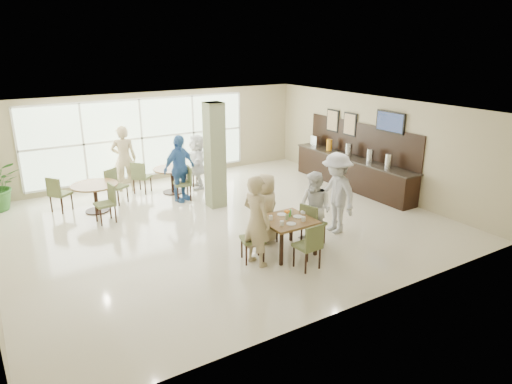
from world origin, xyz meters
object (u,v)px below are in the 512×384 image
round_table_left (95,190)px  teen_left (256,221)px  teen_far (266,208)px  adult_b (197,161)px  teen_standing (336,193)px  adult_a (179,168)px  main_table (287,223)px  adult_standing (124,159)px  round_table_right (172,174)px  buffet_counter (352,170)px  teen_right (315,209)px

round_table_left → teen_left: (2.02, -4.74, 0.33)m
teen_far → adult_b: size_ratio=0.95×
teen_standing → adult_a: 4.54m
round_table_left → adult_b: bearing=9.1°
main_table → adult_standing: bearing=105.5°
adult_b → round_table_right: bearing=-68.3°
main_table → adult_standing: size_ratio=0.52×
round_table_right → teen_standing: 5.22m
main_table → teen_left: 0.86m
round_table_left → adult_b: (3.15, 0.50, 0.23)m
adult_a → round_table_left: bearing=149.6°
teen_far → teen_standing: teen_standing is taller
round_table_right → teen_left: teen_left is taller
main_table → buffet_counter: (4.34, 2.68, -0.11)m
adult_standing → buffet_counter: bearing=169.9°
teen_far → adult_a: 3.62m
round_table_right → adult_standing: adult_standing is taller
round_table_right → teen_far: (0.46, -4.37, 0.21)m
teen_left → round_table_right: bearing=-16.2°
teen_left → teen_standing: size_ratio=0.97×
adult_standing → teen_standing: bearing=138.7°
adult_a → adult_standing: bearing=100.5°
round_table_left → adult_a: adult_a is taller
teen_right → teen_standing: teen_standing is taller
round_table_right → adult_a: adult_a is taller
main_table → teen_right: (0.77, 0.04, 0.15)m
teen_right → adult_standing: (-2.42, 5.92, 0.17)m
teen_far → teen_standing: 1.73m
main_table → round_table_left: same height
buffet_counter → teen_left: bearing=-151.6°
round_table_left → buffet_counter: size_ratio=0.25×
main_table → teen_standing: teen_standing is taller
buffet_counter → adult_b: buffet_counter is taller
teen_right → adult_b: adult_b is taller
teen_far → adult_b: 4.44m
teen_standing → adult_b: size_ratio=1.16×
round_table_left → adult_a: (2.23, -0.35, 0.34)m
teen_right → teen_standing: size_ratio=0.86×
buffet_counter → adult_a: bearing=162.1°
round_table_left → teen_standing: (4.45, -4.30, 0.36)m
main_table → adult_b: bearing=86.5°
adult_standing → teen_left: bearing=116.4°
teen_far → adult_a: (-0.54, 3.57, 0.15)m
teen_far → teen_standing: (1.68, -0.38, 0.16)m
teen_left → adult_b: (1.13, 5.24, -0.10)m
adult_b → teen_right: bearing=22.9°
main_table → adult_a: 4.33m
buffet_counter → teen_far: (-4.41, -1.98, 0.23)m
buffet_counter → round_table_right: bearing=153.8°
teen_far → teen_right: teen_right is taller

